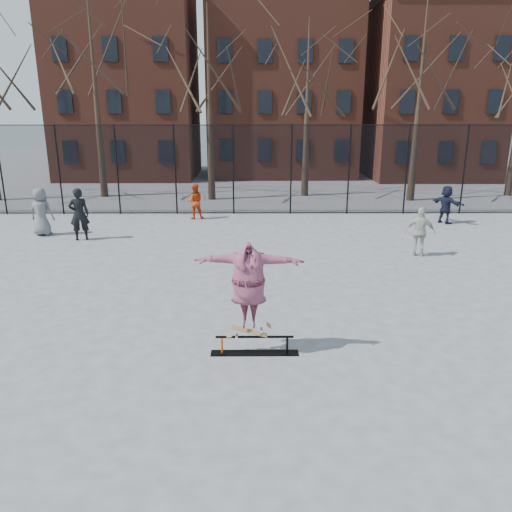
{
  "coord_description": "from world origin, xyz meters",
  "views": [
    {
      "loc": [
        -0.53,
        -9.52,
        4.75
      ],
      "look_at": [
        -0.46,
        1.5,
        1.43
      ],
      "focal_mm": 35.0,
      "sensor_mm": 36.0,
      "label": 1
    }
  ],
  "objects_px": {
    "skate_rail": "(255,346)",
    "bystander_grey": "(41,212)",
    "bystander_white": "(420,232)",
    "bystander_navy": "(446,205)",
    "bystander_red": "(195,201)",
    "skateboard": "(249,334)",
    "skater": "(249,291)",
    "bystander_black": "(79,214)"
  },
  "relations": [
    {
      "from": "skate_rail",
      "to": "bystander_navy",
      "type": "height_order",
      "value": "bystander_navy"
    },
    {
      "from": "skater",
      "to": "bystander_white",
      "type": "bearing_deg",
      "value": 53.24
    },
    {
      "from": "bystander_red",
      "to": "skater",
      "type": "bearing_deg",
      "value": 92.95
    },
    {
      "from": "bystander_grey",
      "to": "bystander_red",
      "type": "xyz_separation_m",
      "value": [
        5.49,
        2.89,
        -0.14
      ]
    },
    {
      "from": "skater",
      "to": "skateboard",
      "type": "bearing_deg",
      "value": 0.0
    },
    {
      "from": "bystander_white",
      "to": "bystander_navy",
      "type": "xyz_separation_m",
      "value": [
        2.63,
        4.78,
        -0.01
      ]
    },
    {
      "from": "skate_rail",
      "to": "bystander_navy",
      "type": "bearing_deg",
      "value": 55.04
    },
    {
      "from": "bystander_white",
      "to": "skate_rail",
      "type": "bearing_deg",
      "value": 70.61
    },
    {
      "from": "skateboard",
      "to": "bystander_white",
      "type": "bearing_deg",
      "value": 50.62
    },
    {
      "from": "bystander_black",
      "to": "bystander_red",
      "type": "height_order",
      "value": "bystander_black"
    },
    {
      "from": "skate_rail",
      "to": "bystander_navy",
      "type": "distance_m",
      "value": 14.11
    },
    {
      "from": "skateboard",
      "to": "bystander_navy",
      "type": "xyz_separation_m",
      "value": [
        8.18,
        11.55,
        0.37
      ]
    },
    {
      "from": "bystander_grey",
      "to": "bystander_white",
      "type": "distance_m",
      "value": 13.8
    },
    {
      "from": "skateboard",
      "to": "skate_rail",
      "type": "bearing_deg",
      "value": 0.0
    },
    {
      "from": "skateboard",
      "to": "skater",
      "type": "relative_size",
      "value": 0.37
    },
    {
      "from": "skate_rail",
      "to": "bystander_black",
      "type": "relative_size",
      "value": 0.91
    },
    {
      "from": "bystander_red",
      "to": "bystander_black",
      "type": "bearing_deg",
      "value": 35.01
    },
    {
      "from": "bystander_red",
      "to": "bystander_white",
      "type": "relative_size",
      "value": 0.95
    },
    {
      "from": "bystander_black",
      "to": "bystander_white",
      "type": "xyz_separation_m",
      "value": [
        11.83,
        -2.16,
        -0.15
      ]
    },
    {
      "from": "skateboard",
      "to": "bystander_navy",
      "type": "distance_m",
      "value": 14.16
    },
    {
      "from": "bystander_white",
      "to": "skateboard",
      "type": "bearing_deg",
      "value": 70.05
    },
    {
      "from": "bystander_black",
      "to": "bystander_white",
      "type": "distance_m",
      "value": 12.03
    },
    {
      "from": "bystander_grey",
      "to": "bystander_red",
      "type": "height_order",
      "value": "bystander_grey"
    },
    {
      "from": "bystander_navy",
      "to": "skate_rail",
      "type": "bearing_deg",
      "value": 109.87
    },
    {
      "from": "skate_rail",
      "to": "bystander_grey",
      "type": "height_order",
      "value": "bystander_grey"
    },
    {
      "from": "skateboard",
      "to": "bystander_grey",
      "type": "height_order",
      "value": "bystander_grey"
    },
    {
      "from": "bystander_grey",
      "to": "bystander_black",
      "type": "relative_size",
      "value": 0.94
    },
    {
      "from": "skater",
      "to": "bystander_red",
      "type": "distance_m",
      "value": 12.76
    },
    {
      "from": "bystander_black",
      "to": "bystander_red",
      "type": "bearing_deg",
      "value": -154.65
    },
    {
      "from": "bystander_grey",
      "to": "bystander_black",
      "type": "xyz_separation_m",
      "value": [
        1.67,
        -0.69,
        0.06
      ]
    },
    {
      "from": "bystander_black",
      "to": "bystander_grey",
      "type": "bearing_deg",
      "value": -40.39
    },
    {
      "from": "skate_rail",
      "to": "bystander_black",
      "type": "xyz_separation_m",
      "value": [
        -6.39,
        8.93,
        0.81
      ]
    },
    {
      "from": "bystander_black",
      "to": "bystander_navy",
      "type": "xyz_separation_m",
      "value": [
        14.46,
        2.62,
        -0.17
      ]
    },
    {
      "from": "skater",
      "to": "bystander_white",
      "type": "xyz_separation_m",
      "value": [
        5.55,
        6.77,
        -0.53
      ]
    },
    {
      "from": "skate_rail",
      "to": "skater",
      "type": "height_order",
      "value": "skater"
    },
    {
      "from": "skater",
      "to": "bystander_red",
      "type": "height_order",
      "value": "skater"
    },
    {
      "from": "bystander_grey",
      "to": "bystander_navy",
      "type": "xyz_separation_m",
      "value": [
        16.13,
        1.93,
        -0.11
      ]
    },
    {
      "from": "bystander_red",
      "to": "skateboard",
      "type": "bearing_deg",
      "value": 92.95
    },
    {
      "from": "skate_rail",
      "to": "bystander_white",
      "type": "height_order",
      "value": "bystander_white"
    },
    {
      "from": "bystander_grey",
      "to": "bystander_white",
      "type": "height_order",
      "value": "bystander_grey"
    },
    {
      "from": "skater",
      "to": "bystander_navy",
      "type": "relative_size",
      "value": 1.32
    },
    {
      "from": "skateboard",
      "to": "bystander_navy",
      "type": "relative_size",
      "value": 0.49
    }
  ]
}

